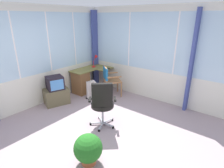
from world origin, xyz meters
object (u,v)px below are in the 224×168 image
at_px(desk, 82,81).
at_px(tv_on_stand, 56,92).
at_px(desk_lamp, 96,59).
at_px(space_heater, 92,90).
at_px(potted_plant, 88,149).
at_px(office_chair, 102,102).
at_px(wooden_armchair, 109,77).
at_px(tv_remote, 108,68).

xyz_separation_m(desk, tv_on_stand, (-1.00, -0.03, -0.05)).
distance_m(desk_lamp, tv_on_stand, 1.77).
xyz_separation_m(space_heater, potted_plant, (-1.89, -1.78, 0.01)).
xyz_separation_m(desk_lamp, tv_on_stand, (-1.65, 0.01, -0.65)).
height_order(office_chair, space_heater, office_chair).
bearing_deg(wooden_armchair, tv_remote, 42.45).
xyz_separation_m(office_chair, potted_plant, (-0.96, -0.53, -0.33)).
relative_size(desk_lamp, tv_remote, 2.73).
distance_m(office_chair, space_heater, 1.59).
xyz_separation_m(tv_remote, wooden_armchair, (-0.34, -0.31, -0.15)).
xyz_separation_m(desk_lamp, tv_remote, (0.05, -0.46, -0.26)).
distance_m(desk_lamp, potted_plant, 3.61).
height_order(tv_remote, space_heater, tv_remote).
distance_m(tv_remote, tv_on_stand, 1.81).
xyz_separation_m(desk_lamp, space_heater, (-0.79, -0.52, -0.72)).
height_order(tv_remote, wooden_armchair, wooden_armchair).
xyz_separation_m(wooden_armchair, potted_plant, (-2.40, -1.53, -0.30)).
xyz_separation_m(tv_on_stand, potted_plant, (-1.03, -2.31, -0.06)).
bearing_deg(tv_remote, space_heater, -171.82).
bearing_deg(space_heater, office_chair, -126.54).
distance_m(wooden_armchair, office_chair, 1.75).
bearing_deg(office_chair, tv_on_stand, 87.77).
height_order(tv_on_stand, space_heater, tv_on_stand).
height_order(wooden_armchair, potted_plant, wooden_armchair).
bearing_deg(desk, office_chair, -120.55).
bearing_deg(desk, space_heater, -104.10).
distance_m(desk, potted_plant, 3.10).
xyz_separation_m(tv_remote, office_chair, (-1.77, -1.31, -0.13)).
bearing_deg(desk_lamp, potted_plant, -139.29).
bearing_deg(desk, potted_plant, -130.98).
height_order(wooden_armchair, tv_on_stand, wooden_armchair).
bearing_deg(desk_lamp, office_chair, -134.00).
relative_size(tv_remote, office_chair, 0.14).
bearing_deg(space_heater, tv_remote, 4.11).
xyz_separation_m(desk, wooden_armchair, (0.37, -0.80, 0.19)).
relative_size(desk, wooden_armchair, 1.35).
relative_size(desk, tv_on_stand, 1.55).
xyz_separation_m(wooden_armchair, space_heater, (-0.51, 0.25, -0.31)).
distance_m(wooden_armchair, tv_on_stand, 1.59).
bearing_deg(tv_remote, desk, 148.73).
xyz_separation_m(desk, space_heater, (-0.14, -0.56, -0.12)).
bearing_deg(office_chair, desk, 59.45).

